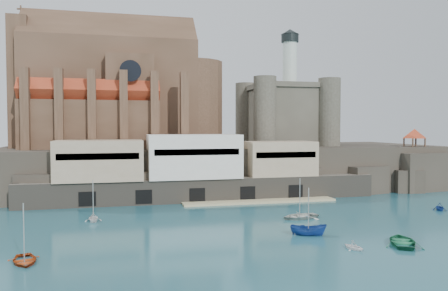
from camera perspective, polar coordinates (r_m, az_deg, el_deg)
name	(u,v)px	position (r m, az deg, el deg)	size (l,w,h in m)	color
ground	(284,223)	(67.88, 7.86, -9.93)	(300.00, 300.00, 0.00)	#1A4B57
promontory	(223,167)	(104.38, -0.07, -2.83)	(100.00, 36.00, 10.00)	black
quay	(193,170)	(86.41, -4.05, -3.18)	(70.00, 12.00, 13.05)	#635B4F
church	(120,94)	(103.92, -13.44, 6.58)	(47.00, 25.93, 30.51)	#4B3323
castle_keep	(285,112)	(110.48, 7.99, 4.39)	(21.20, 21.20, 29.30)	#474338
rock_outcrop	(414,172)	(110.23, 23.59, -3.23)	(14.50, 10.50, 8.70)	black
pavilion	(414,135)	(109.87, 23.62, 1.31)	(6.40, 6.40, 5.40)	#4B3323
boat_0	(24,262)	(52.96, -24.62, -13.71)	(3.62, 1.05, 5.07)	#A1370F
boat_1	(354,249)	(55.36, 16.56, -12.87)	(2.32, 1.42, 2.69)	white
boat_2	(308,235)	(60.77, 10.96, -11.43)	(1.83, 1.87, 4.85)	navy
boat_3	(402,244)	(59.69, 22.28, -11.83)	(4.64, 1.35, 6.50)	#1D6944
boat_4	(93,221)	(70.93, -16.69, -9.48)	(2.93, 1.79, 3.40)	white
boat_6	(300,218)	(71.29, 9.86, -9.35)	(4.50, 1.30, 6.30)	beige
boat_7	(440,210)	(85.60, 26.33, -7.58)	(2.74, 1.67, 3.18)	navy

